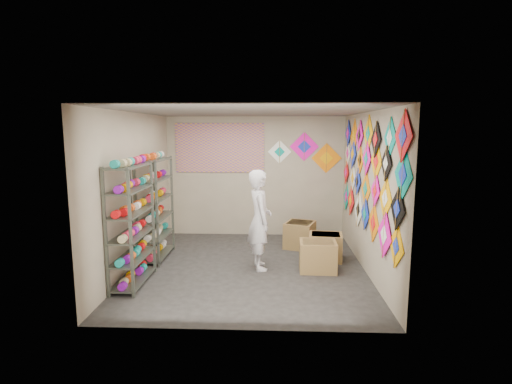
{
  "coord_description": "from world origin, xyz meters",
  "views": [
    {
      "loc": [
        0.39,
        -6.76,
        2.4
      ],
      "look_at": [
        0.1,
        0.3,
        1.3
      ],
      "focal_mm": 28.0,
      "sensor_mm": 36.0,
      "label": 1
    }
  ],
  "objects_px": {
    "shelf_rack_front": "(131,225)",
    "carton_a": "(318,256)",
    "shelf_rack_back": "(156,209)",
    "shopkeeper": "(260,220)",
    "carton_b": "(325,247)",
    "carton_c": "(300,235)"
  },
  "relations": [
    {
      "from": "shelf_rack_back",
      "to": "carton_b",
      "type": "relative_size",
      "value": 3.15
    },
    {
      "from": "shelf_rack_back",
      "to": "carton_a",
      "type": "xyz_separation_m",
      "value": [
        2.96,
        -0.57,
        -0.69
      ]
    },
    {
      "from": "shopkeeper",
      "to": "carton_a",
      "type": "xyz_separation_m",
      "value": [
        1.0,
        -0.09,
        -0.61
      ]
    },
    {
      "from": "shelf_rack_front",
      "to": "carton_a",
      "type": "height_order",
      "value": "shelf_rack_front"
    },
    {
      "from": "carton_b",
      "to": "carton_c",
      "type": "relative_size",
      "value": 1.0
    },
    {
      "from": "shopkeeper",
      "to": "carton_b",
      "type": "xyz_separation_m",
      "value": [
        1.21,
        0.5,
        -0.62
      ]
    },
    {
      "from": "carton_c",
      "to": "carton_a",
      "type": "bearing_deg",
      "value": -61.94
    },
    {
      "from": "carton_b",
      "to": "shelf_rack_front",
      "type": "bearing_deg",
      "value": -150.81
    },
    {
      "from": "carton_b",
      "to": "carton_a",
      "type": "bearing_deg",
      "value": -102.71
    },
    {
      "from": "shelf_rack_front",
      "to": "shopkeeper",
      "type": "relative_size",
      "value": 1.1
    },
    {
      "from": "shelf_rack_back",
      "to": "carton_c",
      "type": "bearing_deg",
      "value": 16.45
    },
    {
      "from": "carton_b",
      "to": "carton_c",
      "type": "bearing_deg",
      "value": 124.79
    },
    {
      "from": "shelf_rack_front",
      "to": "carton_a",
      "type": "bearing_deg",
      "value": 13.84
    },
    {
      "from": "carton_a",
      "to": "carton_b",
      "type": "xyz_separation_m",
      "value": [
        0.21,
        0.59,
        -0.01
      ]
    },
    {
      "from": "shelf_rack_front",
      "to": "shelf_rack_back",
      "type": "distance_m",
      "value": 1.3
    },
    {
      "from": "shelf_rack_back",
      "to": "carton_a",
      "type": "relative_size",
      "value": 3.07
    },
    {
      "from": "shopkeeper",
      "to": "shelf_rack_front",
      "type": "bearing_deg",
      "value": 99.88
    },
    {
      "from": "shopkeeper",
      "to": "carton_c",
      "type": "xyz_separation_m",
      "value": [
        0.79,
        1.29,
        -0.6
      ]
    },
    {
      "from": "shelf_rack_back",
      "to": "shelf_rack_front",
      "type": "bearing_deg",
      "value": -90.0
    },
    {
      "from": "shelf_rack_front",
      "to": "carton_b",
      "type": "relative_size",
      "value": 3.15
    },
    {
      "from": "carton_a",
      "to": "shelf_rack_front",
      "type": "bearing_deg",
      "value": -164.06
    },
    {
      "from": "shelf_rack_front",
      "to": "carton_a",
      "type": "distance_m",
      "value": 3.13
    }
  ]
}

